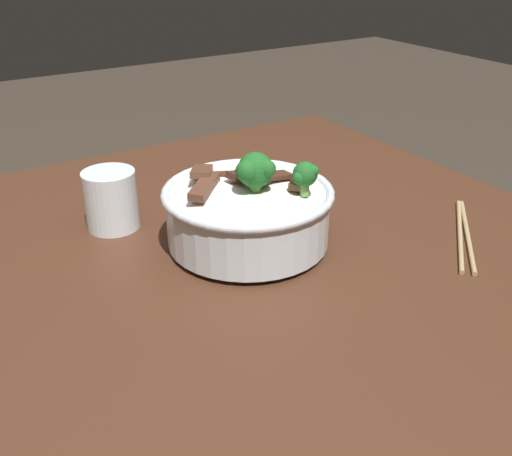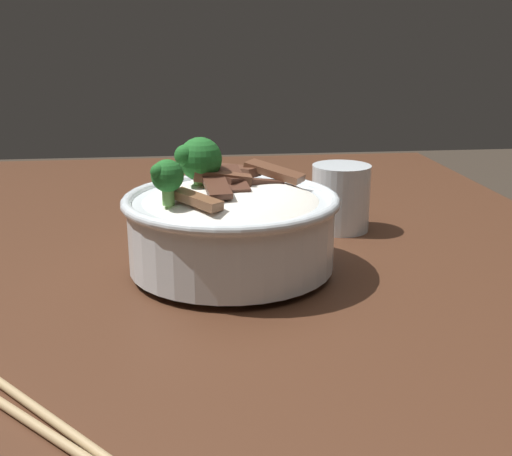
# 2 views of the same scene
# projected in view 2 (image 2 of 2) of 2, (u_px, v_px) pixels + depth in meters

# --- Properties ---
(dining_table) EXTENTS (1.18, 0.98, 0.82)m
(dining_table) POSITION_uv_depth(u_px,v_px,m) (220.00, 323.00, 0.86)
(dining_table) COLOR #472819
(dining_table) RESTS_ON ground
(rice_bowl) EXTENTS (0.24, 0.24, 0.15)m
(rice_bowl) POSITION_uv_depth(u_px,v_px,m) (230.00, 220.00, 0.70)
(rice_bowl) COLOR silver
(rice_bowl) RESTS_ON dining_table
(drinking_glass) EXTENTS (0.08, 0.08, 0.09)m
(drinking_glass) POSITION_uv_depth(u_px,v_px,m) (340.00, 203.00, 0.86)
(drinking_glass) COLOR white
(drinking_glass) RESTS_ON dining_table
(chopsticks_pair) EXTENTS (0.18, 0.17, 0.01)m
(chopsticks_pair) POSITION_uv_depth(u_px,v_px,m) (49.00, 426.00, 0.43)
(chopsticks_pair) COLOR tan
(chopsticks_pair) RESTS_ON dining_table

